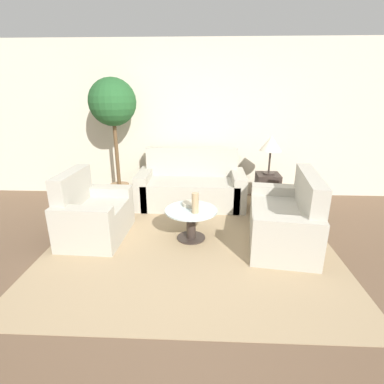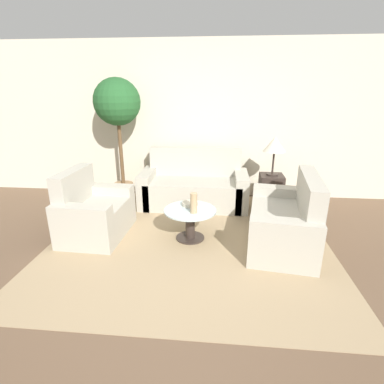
{
  "view_description": "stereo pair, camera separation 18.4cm",
  "coord_description": "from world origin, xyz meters",
  "px_view_note": "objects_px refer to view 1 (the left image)",
  "views": [
    {
      "loc": [
        0.3,
        -2.62,
        1.85
      ],
      "look_at": [
        0.13,
        1.09,
        0.55
      ],
      "focal_mm": 28.0,
      "sensor_mm": 36.0,
      "label": 1
    },
    {
      "loc": [
        0.48,
        -2.6,
        1.85
      ],
      "look_at": [
        0.13,
        1.09,
        0.55
      ],
      "focal_mm": 28.0,
      "sensor_mm": 36.0,
      "label": 2
    }
  ],
  "objects_px": {
    "armchair": "(91,216)",
    "vase": "(195,203)",
    "sofa_main": "(191,187)",
    "loveseat": "(288,221)",
    "coffee_table": "(191,220)",
    "table_lamp": "(271,144)",
    "potted_plant": "(113,110)",
    "bowl": "(190,204)"
  },
  "relations": [
    {
      "from": "potted_plant",
      "to": "coffee_table",
      "type": "bearing_deg",
      "value": -45.36
    },
    {
      "from": "potted_plant",
      "to": "sofa_main",
      "type": "bearing_deg",
      "value": -2.61
    },
    {
      "from": "coffee_table",
      "to": "armchair",
      "type": "bearing_deg",
      "value": 179.74
    },
    {
      "from": "table_lamp",
      "to": "vase",
      "type": "height_order",
      "value": "table_lamp"
    },
    {
      "from": "sofa_main",
      "to": "bowl",
      "type": "bearing_deg",
      "value": -87.89
    },
    {
      "from": "armchair",
      "to": "coffee_table",
      "type": "xyz_separation_m",
      "value": [
        1.29,
        -0.01,
        -0.03
      ]
    },
    {
      "from": "sofa_main",
      "to": "bowl",
      "type": "relative_size",
      "value": 8.28
    },
    {
      "from": "armchair",
      "to": "bowl",
      "type": "relative_size",
      "value": 4.89
    },
    {
      "from": "sofa_main",
      "to": "table_lamp",
      "type": "xyz_separation_m",
      "value": [
        1.23,
        -0.07,
        0.73
      ]
    },
    {
      "from": "coffee_table",
      "to": "loveseat",
      "type": "bearing_deg",
      "value": -1.44
    },
    {
      "from": "coffee_table",
      "to": "vase",
      "type": "distance_m",
      "value": 0.29
    },
    {
      "from": "coffee_table",
      "to": "bowl",
      "type": "height_order",
      "value": "bowl"
    },
    {
      "from": "potted_plant",
      "to": "vase",
      "type": "distance_m",
      "value": 2.16
    },
    {
      "from": "sofa_main",
      "to": "armchair",
      "type": "xyz_separation_m",
      "value": [
        -1.23,
        -1.23,
        -0.0
      ]
    },
    {
      "from": "armchair",
      "to": "table_lamp",
      "type": "xyz_separation_m",
      "value": [
        2.46,
        1.16,
        0.73
      ]
    },
    {
      "from": "armchair",
      "to": "vase",
      "type": "distance_m",
      "value": 1.36
    },
    {
      "from": "loveseat",
      "to": "armchair",
      "type": "bearing_deg",
      "value": -83.16
    },
    {
      "from": "armchair",
      "to": "bowl",
      "type": "height_order",
      "value": "armchair"
    },
    {
      "from": "sofa_main",
      "to": "bowl",
      "type": "distance_m",
      "value": 1.11
    },
    {
      "from": "potted_plant",
      "to": "bowl",
      "type": "bearing_deg",
      "value": -42.52
    },
    {
      "from": "loveseat",
      "to": "coffee_table",
      "type": "height_order",
      "value": "loveseat"
    },
    {
      "from": "potted_plant",
      "to": "vase",
      "type": "bearing_deg",
      "value": -46.2
    },
    {
      "from": "armchair",
      "to": "table_lamp",
      "type": "distance_m",
      "value": 2.81
    },
    {
      "from": "coffee_table",
      "to": "table_lamp",
      "type": "distance_m",
      "value": 1.82
    },
    {
      "from": "armchair",
      "to": "bowl",
      "type": "xyz_separation_m",
      "value": [
        1.27,
        0.13,
        0.14
      ]
    },
    {
      "from": "sofa_main",
      "to": "loveseat",
      "type": "distance_m",
      "value": 1.78
    },
    {
      "from": "vase",
      "to": "loveseat",
      "type": "bearing_deg",
      "value": 3.21
    },
    {
      "from": "coffee_table",
      "to": "bowl",
      "type": "xyz_separation_m",
      "value": [
        -0.02,
        0.14,
        0.17
      ]
    },
    {
      "from": "armchair",
      "to": "table_lamp",
      "type": "bearing_deg",
      "value": -62.44
    },
    {
      "from": "table_lamp",
      "to": "bowl",
      "type": "relative_size",
      "value": 2.9
    },
    {
      "from": "armchair",
      "to": "potted_plant",
      "type": "distance_m",
      "value": 1.78
    },
    {
      "from": "armchair",
      "to": "vase",
      "type": "height_order",
      "value": "armchair"
    },
    {
      "from": "sofa_main",
      "to": "coffee_table",
      "type": "xyz_separation_m",
      "value": [
        0.06,
        -1.24,
        -0.03
      ]
    },
    {
      "from": "sofa_main",
      "to": "bowl",
      "type": "height_order",
      "value": "sofa_main"
    },
    {
      "from": "loveseat",
      "to": "table_lamp",
      "type": "height_order",
      "value": "table_lamp"
    },
    {
      "from": "coffee_table",
      "to": "bowl",
      "type": "relative_size",
      "value": 3.19
    },
    {
      "from": "table_lamp",
      "to": "vase",
      "type": "relative_size",
      "value": 2.38
    },
    {
      "from": "vase",
      "to": "table_lamp",
      "type": "bearing_deg",
      "value": 48.3
    },
    {
      "from": "table_lamp",
      "to": "vase",
      "type": "xyz_separation_m",
      "value": [
        -1.12,
        -1.26,
        -0.49
      ]
    },
    {
      "from": "table_lamp",
      "to": "potted_plant",
      "type": "relative_size",
      "value": 0.3
    },
    {
      "from": "armchair",
      "to": "table_lamp",
      "type": "relative_size",
      "value": 1.69
    },
    {
      "from": "armchair",
      "to": "coffee_table",
      "type": "relative_size",
      "value": 1.53
    }
  ]
}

